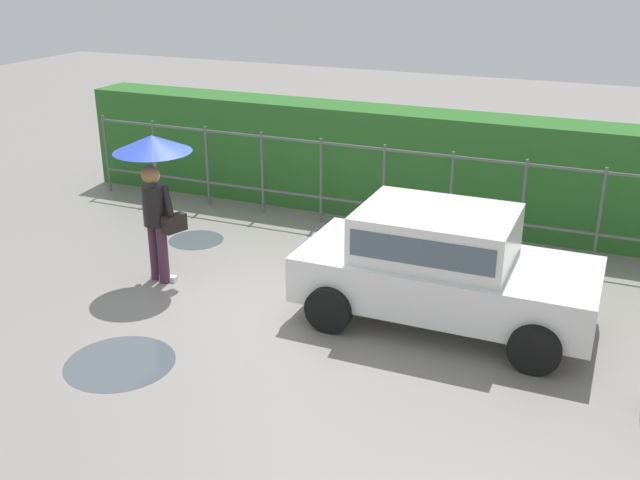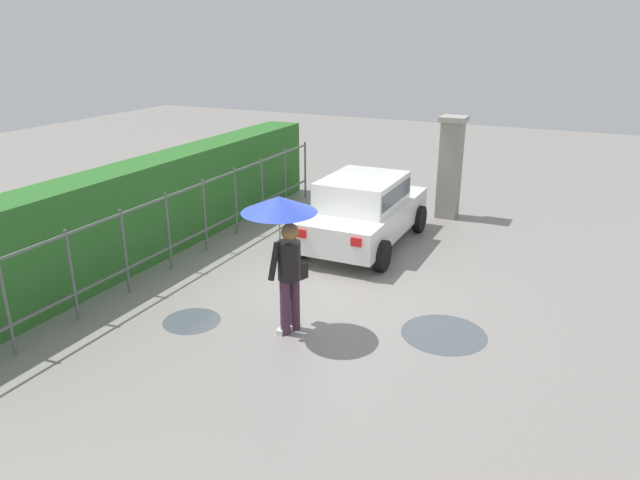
% 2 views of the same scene
% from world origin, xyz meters
% --- Properties ---
extents(ground_plane, '(40.00, 40.00, 0.00)m').
position_xyz_m(ground_plane, '(0.00, 0.00, 0.00)').
color(ground_plane, gray).
extents(car, '(3.74, 1.87, 1.48)m').
position_xyz_m(car, '(2.29, 0.35, 0.80)').
color(car, white).
rests_on(car, ground).
extents(pedestrian, '(1.09, 1.09, 2.11)m').
position_xyz_m(pedestrian, '(-1.74, 0.04, 1.63)').
color(pedestrian, '#47283D').
rests_on(pedestrian, ground).
extents(gate_pillar, '(0.60, 0.60, 2.42)m').
position_xyz_m(gate_pillar, '(4.99, -0.78, 1.24)').
color(gate_pillar, gray).
rests_on(gate_pillar, ground).
extents(fence_section, '(10.29, 0.05, 1.50)m').
position_xyz_m(fence_section, '(0.02, 3.14, 0.82)').
color(fence_section, '#59605B').
rests_on(fence_section, ground).
extents(hedge_row, '(11.24, 0.90, 1.90)m').
position_xyz_m(hedge_row, '(0.02, 4.02, 0.95)').
color(hedge_row, '#2D6B28').
rests_on(hedge_row, ground).
extents(puddle_near, '(1.28, 1.28, 0.00)m').
position_xyz_m(puddle_near, '(-0.83, -2.17, 0.00)').
color(puddle_near, '#4C545B').
rests_on(puddle_near, ground).
extents(puddle_far, '(0.90, 0.90, 0.00)m').
position_xyz_m(puddle_far, '(-2.10, 1.51, 0.00)').
color(puddle_far, '#4C545B').
rests_on(puddle_far, ground).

